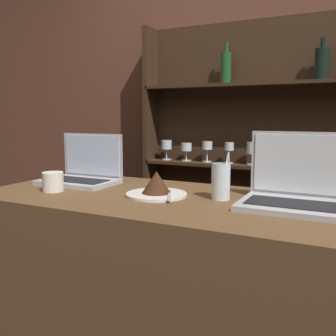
# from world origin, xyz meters

# --- Properties ---
(back_wall) EXTENTS (7.00, 0.06, 2.70)m
(back_wall) POSITION_xyz_m (0.00, 1.49, 1.35)
(back_wall) COLOR brown
(back_wall) RESTS_ON ground_plane
(back_shelf) EXTENTS (1.43, 0.18, 1.95)m
(back_shelf) POSITION_xyz_m (-0.05, 1.42, 1.01)
(back_shelf) COLOR #332114
(back_shelf) RESTS_ON ground_plane
(laptop_near) EXTENTS (0.32, 0.21, 0.21)m
(laptop_near) POSITION_xyz_m (-0.56, 0.40, 1.14)
(laptop_near) COLOR #ADADB2
(laptop_near) RESTS_ON bar_counter
(laptop_far) EXTENTS (0.32, 0.25, 0.24)m
(laptop_far) POSITION_xyz_m (0.33, 0.37, 1.14)
(laptop_far) COLOR #ADADB2
(laptop_far) RESTS_ON bar_counter
(cake_plate) EXTENTS (0.22, 0.22, 0.09)m
(cake_plate) POSITION_xyz_m (-0.14, 0.31, 1.12)
(cake_plate) COLOR silver
(cake_plate) RESTS_ON bar_counter
(water_glass) EXTENTS (0.07, 0.07, 0.17)m
(water_glass) POSITION_xyz_m (0.08, 0.36, 1.15)
(water_glass) COLOR silver
(water_glass) RESTS_ON bar_counter
(coffee_cup) EXTENTS (0.08, 0.08, 0.07)m
(coffee_cup) POSITION_xyz_m (-0.54, 0.20, 1.13)
(coffee_cup) COLOR silver
(coffee_cup) RESTS_ON bar_counter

